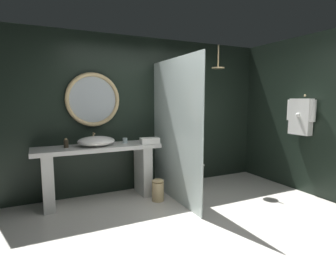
{
  "coord_description": "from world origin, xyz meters",
  "views": [
    {
      "loc": [
        -1.72,
        -2.58,
        1.57
      ],
      "look_at": [
        -0.11,
        0.74,
        1.09
      ],
      "focal_mm": 29.1,
      "sensor_mm": 36.0,
      "label": 1
    }
  ],
  "objects": [
    {
      "name": "ground_plane",
      "position": [
        0.0,
        0.0,
        0.0
      ],
      "size": [
        5.76,
        5.76,
        0.0
      ],
      "primitive_type": "plane",
      "color": "silver"
    },
    {
      "name": "side_wall_right",
      "position": [
        2.35,
        0.76,
        1.3
      ],
      "size": [
        0.1,
        2.47,
        2.6
      ],
      "primitive_type": "cube",
      "color": "black",
      "rests_on": "ground_plane"
    },
    {
      "name": "back_wall_panel",
      "position": [
        0.0,
        1.9,
        1.3
      ],
      "size": [
        4.8,
        0.1,
        2.6
      ],
      "primitive_type": "cube",
      "color": "black",
      "rests_on": "ground_plane"
    },
    {
      "name": "shower_glass_panel",
      "position": [
        0.17,
        1.07,
        1.09
      ],
      "size": [
        0.02,
        1.56,
        2.17
      ],
      "primitive_type": "cube",
      "color": "silver",
      "rests_on": "ground_plane"
    },
    {
      "name": "toilet",
      "position": [
        0.74,
        1.54,
        0.25
      ],
      "size": [
        0.4,
        0.59,
        0.52
      ],
      "color": "white",
      "rests_on": "ground_plane"
    },
    {
      "name": "vessel_sink",
      "position": [
        -0.92,
        1.53,
        0.94
      ],
      "size": [
        0.55,
        0.45,
        0.18
      ],
      "color": "white",
      "rests_on": "vanity_counter"
    },
    {
      "name": "soap_dispenser",
      "position": [
        -1.35,
        1.58,
        0.93
      ],
      "size": [
        0.07,
        0.07,
        0.14
      ],
      "color": "#3D3323",
      "rests_on": "vanity_counter"
    },
    {
      "name": "vanity_counter",
      "position": [
        -0.9,
        1.55,
        0.56
      ],
      "size": [
        1.87,
        0.56,
        0.86
      ],
      "color": "silver",
      "rests_on": "ground_plane"
    },
    {
      "name": "tumbler_cup",
      "position": [
        -0.46,
        1.59,
        0.91
      ],
      "size": [
        0.08,
        0.08,
        0.09
      ],
      "primitive_type": "cylinder",
      "color": "silver",
      "rests_on": "vanity_counter"
    },
    {
      "name": "rain_shower_head",
      "position": [
        1.22,
        1.44,
        2.14
      ],
      "size": [
        0.22,
        0.22,
        0.4
      ],
      "color": "#D6B77F"
    },
    {
      "name": "folded_hand_towel",
      "position": [
        -0.12,
        1.37,
        0.91
      ],
      "size": [
        0.3,
        0.19,
        0.09
      ],
      "primitive_type": "cube",
      "rotation": [
        0.0,
        0.0,
        -0.06
      ],
      "color": "white",
      "rests_on": "vanity_counter"
    },
    {
      "name": "round_wall_mirror",
      "position": [
        -0.9,
        1.81,
        1.56
      ],
      "size": [
        0.85,
        0.06,
        0.85
      ],
      "color": "#D6B77F"
    },
    {
      "name": "waste_bin",
      "position": [
        -0.08,
        1.14,
        0.17
      ],
      "size": [
        0.19,
        0.19,
        0.35
      ],
      "color": "#D6B77F",
      "rests_on": "ground_plane"
    },
    {
      "name": "hanging_bathrobe",
      "position": [
        2.21,
        0.5,
        1.3
      ],
      "size": [
        0.2,
        0.52,
        0.66
      ],
      "color": "#D6B77F"
    }
  ]
}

